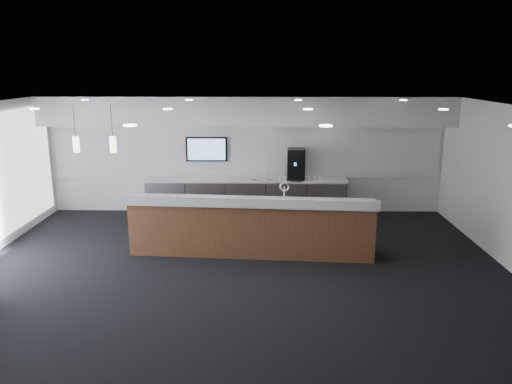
{
  "coord_description": "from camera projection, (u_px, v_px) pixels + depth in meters",
  "views": [
    {
      "loc": [
        0.43,
        -8.6,
        3.66
      ],
      "look_at": [
        0.29,
        1.3,
        1.18
      ],
      "focal_mm": 35.0,
      "sensor_mm": 36.0,
      "label": 1
    }
  ],
  "objects": [
    {
      "name": "soffit_bulkhead",
      "position": [
        245.0,
        111.0,
        12.04
      ],
      "size": [
        10.0,
        0.9,
        0.7
      ],
      "primitive_type": "cube",
      "color": "silver",
      "rests_on": "back_wall"
    },
    {
      "name": "cup_4",
      "position": [
        298.0,
        178.0,
        12.38
      ],
      "size": [
        0.13,
        0.13,
        0.09
      ],
      "primitive_type": "imported",
      "rotation": [
        0.0,
        0.0,
        2.58
      ],
      "color": "white",
      "rests_on": "back_credenza"
    },
    {
      "name": "ceiling_can_lights",
      "position": [
        238.0,
        109.0,
        8.51
      ],
      "size": [
        7.0,
        5.0,
        0.02
      ],
      "primitive_type": null,
      "color": "white",
      "rests_on": "ceiling"
    },
    {
      "name": "cup_0",
      "position": [
        320.0,
        178.0,
        12.38
      ],
      "size": [
        0.09,
        0.09,
        0.09
      ],
      "primitive_type": "imported",
      "color": "white",
      "rests_on": "back_credenza"
    },
    {
      "name": "cup_2",
      "position": [
        309.0,
        178.0,
        12.38
      ],
      "size": [
        0.12,
        0.12,
        0.09
      ],
      "primitive_type": "imported",
      "rotation": [
        0.0,
        0.0,
        1.29
      ],
      "color": "white",
      "rests_on": "back_credenza"
    },
    {
      "name": "alcove_panel",
      "position": [
        246.0,
        151.0,
        12.7
      ],
      "size": [
        9.8,
        0.06,
        1.4
      ],
      "primitive_type": "cube",
      "color": "silver",
      "rests_on": "back_wall"
    },
    {
      "name": "ground",
      "position": [
        239.0,
        271.0,
        9.23
      ],
      "size": [
        10.0,
        10.0,
        0.0
      ],
      "primitive_type": "plane",
      "color": "black",
      "rests_on": "ground"
    },
    {
      "name": "wall_tv",
      "position": [
        207.0,
        149.0,
        12.64
      ],
      "size": [
        1.05,
        0.08,
        0.62
      ],
      "color": "black",
      "rests_on": "back_wall"
    },
    {
      "name": "cup_6",
      "position": [
        286.0,
        178.0,
        12.39
      ],
      "size": [
        0.13,
        0.13,
        0.09
      ],
      "primitive_type": "imported",
      "rotation": [
        0.0,
        0.0,
        3.87
      ],
      "color": "white",
      "rests_on": "back_credenza"
    },
    {
      "name": "ceiling",
      "position": [
        238.0,
        107.0,
        8.51
      ],
      "size": [
        10.0,
        8.0,
        0.02
      ],
      "primitive_type": "cube",
      "color": "black",
      "rests_on": "back_wall"
    },
    {
      "name": "cup_1",
      "position": [
        315.0,
        178.0,
        12.38
      ],
      "size": [
        0.13,
        0.13,
        0.09
      ],
      "primitive_type": "imported",
      "rotation": [
        0.0,
        0.0,
        0.65
      ],
      "color": "white",
      "rests_on": "back_credenza"
    },
    {
      "name": "back_wall",
      "position": [
        246.0,
        154.0,
        12.75
      ],
      "size": [
        10.0,
        0.02,
        3.0
      ],
      "primitive_type": "cube",
      "color": "silver",
      "rests_on": "ground"
    },
    {
      "name": "cup_3",
      "position": [
        303.0,
        178.0,
        12.38
      ],
      "size": [
        0.12,
        0.12,
        0.09
      ],
      "primitive_type": "imported",
      "rotation": [
        0.0,
        0.0,
        1.94
      ],
      "color": "white",
      "rests_on": "back_credenza"
    },
    {
      "name": "cup_7",
      "position": [
        281.0,
        178.0,
        12.39
      ],
      "size": [
        0.11,
        0.11,
        0.09
      ],
      "primitive_type": "imported",
      "rotation": [
        0.0,
        0.0,
        4.52
      ],
      "color": "white",
      "rests_on": "back_credenza"
    },
    {
      "name": "service_counter",
      "position": [
        251.0,
        226.0,
        9.96
      ],
      "size": [
        4.95,
        1.19,
        1.49
      ],
      "rotation": [
        0.0,
        0.0,
        -0.08
      ],
      "color": "#56311C",
      "rests_on": "ground"
    },
    {
      "name": "info_sign_left",
      "position": [
        254.0,
        176.0,
        12.4
      ],
      "size": [
        0.14,
        0.04,
        0.2
      ],
      "primitive_type": "cube",
      "rotation": [
        0.0,
        0.0,
        0.11
      ],
      "color": "silver",
      "rests_on": "back_credenza"
    },
    {
      "name": "back_credenza",
      "position": [
        246.0,
        197.0,
        12.65
      ],
      "size": [
        5.06,
        0.66,
        0.95
      ],
      "color": "gray",
      "rests_on": "ground"
    },
    {
      "name": "coffee_machine",
      "position": [
        296.0,
        164.0,
        12.4
      ],
      "size": [
        0.46,
        0.58,
        0.76
      ],
      "rotation": [
        0.0,
        0.0,
        -0.05
      ],
      "color": "black",
      "rests_on": "back_credenza"
    },
    {
      "name": "pendant_left",
      "position": [
        115.0,
        144.0,
        9.5
      ],
      "size": [
        0.12,
        0.12,
        0.3
      ],
      "primitive_type": "cylinder",
      "color": "#F4E1BF",
      "rests_on": "ceiling"
    },
    {
      "name": "info_sign_right",
      "position": [
        269.0,
        175.0,
        12.39
      ],
      "size": [
        0.17,
        0.05,
        0.23
      ],
      "primitive_type": "cube",
      "rotation": [
        0.0,
        0.0,
        0.17
      ],
      "color": "silver",
      "rests_on": "back_credenza"
    },
    {
      "name": "cup_5",
      "position": [
        292.0,
        178.0,
        12.39
      ],
      "size": [
        0.1,
        0.1,
        0.09
      ],
      "primitive_type": "imported",
      "rotation": [
        0.0,
        0.0,
        3.23
      ],
      "color": "white",
      "rests_on": "back_credenza"
    },
    {
      "name": "pendant_right",
      "position": [
        78.0,
        144.0,
        9.51
      ],
      "size": [
        0.12,
        0.12,
        0.3
      ],
      "primitive_type": "cylinder",
      "color": "#F4E1BF",
      "rests_on": "ceiling"
    }
  ]
}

